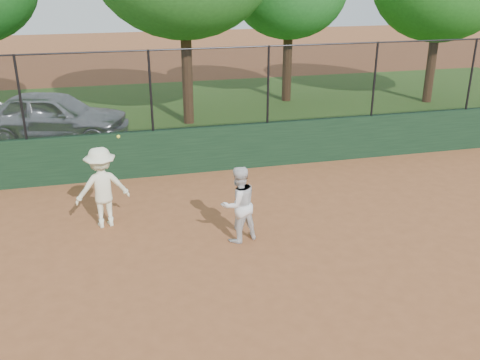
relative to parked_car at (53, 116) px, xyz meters
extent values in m
plane|color=#965530|center=(3.21, -9.82, -0.77)|extent=(80.00, 80.00, 0.00)
cube|color=#17331D|center=(3.21, -3.82, -0.17)|extent=(26.00, 0.20, 1.20)
cube|color=#2B5219|center=(3.21, 2.18, -0.77)|extent=(36.00, 12.00, 0.01)
imported|color=#B7BBC1|center=(0.00, 0.00, 0.00)|extent=(4.85, 3.06, 1.54)
imported|color=white|center=(3.94, -7.78, 0.00)|extent=(0.88, 0.78, 1.53)
imported|color=white|center=(1.40, -6.48, 0.08)|extent=(1.19, 0.81, 1.70)
sphere|color=#F0F837|center=(1.81, -6.78, 1.22)|extent=(0.07, 0.07, 0.07)
cube|color=black|center=(3.21, -3.82, 1.43)|extent=(26.00, 0.02, 2.00)
cylinder|color=black|center=(3.21, -3.82, 2.41)|extent=(26.00, 0.04, 0.04)
cylinder|color=black|center=(-0.29, -3.82, 1.43)|extent=(0.06, 0.06, 2.00)
cylinder|color=black|center=(2.71, -3.82, 1.43)|extent=(0.06, 0.06, 2.00)
cylinder|color=black|center=(5.71, -3.82, 1.43)|extent=(0.06, 0.06, 2.00)
cylinder|color=black|center=(8.71, -3.82, 1.43)|extent=(0.06, 0.06, 2.00)
cylinder|color=black|center=(11.71, -3.82, 1.43)|extent=(0.06, 0.06, 2.00)
cylinder|color=#4C2F1B|center=(4.33, 0.96, 0.77)|extent=(0.36, 0.36, 3.08)
cylinder|color=#422816|center=(8.69, 3.34, 0.54)|extent=(0.36, 0.36, 2.62)
cylinder|color=#492D1A|center=(14.09, 1.77, 0.52)|extent=(0.36, 0.36, 2.57)
camera|label=1|loc=(1.68, -16.89, 4.23)|focal=40.00mm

